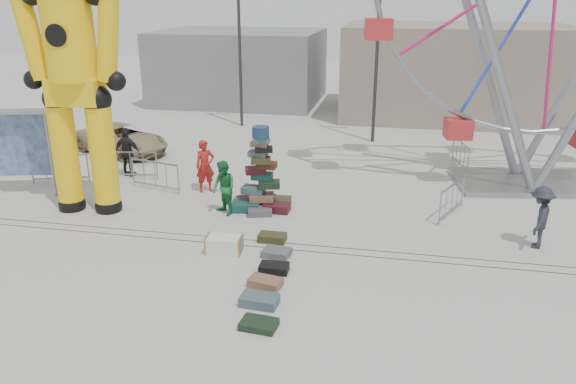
% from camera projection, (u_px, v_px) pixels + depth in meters
% --- Properties ---
extents(ground, '(90.00, 90.00, 0.00)m').
position_uv_depth(ground, '(233.00, 255.00, 15.22)').
color(ground, '#9E9E99').
rests_on(ground, ground).
extents(track_line_near, '(40.00, 0.04, 0.01)m').
position_uv_depth(track_line_near, '(239.00, 245.00, 15.78)').
color(track_line_near, '#47443F').
rests_on(track_line_near, ground).
extents(track_line_far, '(40.00, 0.04, 0.01)m').
position_uv_depth(track_line_far, '(243.00, 239.00, 16.15)').
color(track_line_far, '#47443F').
rests_on(track_line_far, ground).
extents(building_right, '(12.00, 8.00, 5.00)m').
position_uv_depth(building_right, '(453.00, 71.00, 31.53)').
color(building_right, gray).
rests_on(building_right, ground).
extents(building_left, '(10.00, 8.00, 4.40)m').
position_uv_depth(building_left, '(241.00, 66.00, 35.89)').
color(building_left, gray).
rests_on(building_left, ground).
extents(lamp_post_right, '(1.41, 0.25, 8.00)m').
position_uv_depth(lamp_post_right, '(380.00, 44.00, 25.13)').
color(lamp_post_right, '#2D2D30').
rests_on(lamp_post_right, ground).
extents(lamp_post_left, '(1.41, 0.25, 8.00)m').
position_uv_depth(lamp_post_left, '(241.00, 38.00, 28.27)').
color(lamp_post_left, '#2D2D30').
rests_on(lamp_post_left, ground).
extents(suitcase_tower, '(1.95, 1.72, 2.76)m').
position_uv_depth(suitcase_tower, '(261.00, 186.00, 18.20)').
color(suitcase_tower, '#184845').
rests_on(suitcase_tower, ground).
extents(crash_test_dummy, '(3.36, 1.48, 8.44)m').
position_uv_depth(crash_test_dummy, '(74.00, 72.00, 16.84)').
color(crash_test_dummy, black).
rests_on(crash_test_dummy, ground).
extents(steamer_trunk, '(1.01, 0.63, 0.45)m').
position_uv_depth(steamer_trunk, '(224.00, 245.00, 15.30)').
color(steamer_trunk, silver).
rests_on(steamer_trunk, ground).
extents(row_case_0, '(0.79, 0.48, 0.22)m').
position_uv_depth(row_case_0, '(272.00, 238.00, 16.01)').
color(row_case_0, '#3A3A1D').
rests_on(row_case_0, ground).
extents(row_case_1, '(0.80, 0.66, 0.19)m').
position_uv_depth(row_case_1, '(277.00, 253.00, 15.13)').
color(row_case_1, '#55585C').
rests_on(row_case_1, ground).
extents(row_case_2, '(0.75, 0.50, 0.21)m').
position_uv_depth(row_case_2, '(274.00, 268.00, 14.27)').
color(row_case_2, black).
rests_on(row_case_2, ground).
extents(row_case_3, '(0.87, 0.61, 0.21)m').
position_uv_depth(row_case_3, '(265.00, 283.00, 13.55)').
color(row_case_3, brown).
rests_on(row_case_3, ground).
extents(row_case_4, '(0.90, 0.58, 0.23)m').
position_uv_depth(row_case_4, '(259.00, 300.00, 12.76)').
color(row_case_4, '#445C61').
rests_on(row_case_4, ground).
extents(row_case_5, '(0.82, 0.60, 0.16)m').
position_uv_depth(row_case_5, '(259.00, 324.00, 11.91)').
color(row_case_5, black).
rests_on(row_case_5, ground).
extents(barricade_dummy_a, '(1.92, 0.75, 1.10)m').
position_uv_depth(barricade_dummy_a, '(60.00, 168.00, 20.77)').
color(barricade_dummy_a, gray).
rests_on(barricade_dummy_a, ground).
extents(barricade_dummy_b, '(2.00, 0.36, 1.10)m').
position_uv_depth(barricade_dummy_b, '(131.00, 165.00, 21.19)').
color(barricade_dummy_b, gray).
rests_on(barricade_dummy_b, ground).
extents(barricade_dummy_c, '(1.96, 0.59, 1.10)m').
position_uv_depth(barricade_dummy_c, '(155.00, 176.00, 19.97)').
color(barricade_dummy_c, gray).
rests_on(barricade_dummy_c, ground).
extents(barricade_wheel_front, '(0.92, 1.86, 1.10)m').
position_uv_depth(barricade_wheel_front, '(452.00, 199.00, 17.68)').
color(barricade_wheel_front, gray).
rests_on(barricade_wheel_front, ground).
extents(barricade_wheel_back, '(0.51, 1.98, 1.10)m').
position_uv_depth(barricade_wheel_back, '(460.00, 155.00, 22.51)').
color(barricade_wheel_back, gray).
rests_on(barricade_wheel_back, ground).
extents(pedestrian_red, '(0.82, 0.76, 1.87)m').
position_uv_depth(pedestrian_red, '(205.00, 166.00, 19.73)').
color(pedestrian_red, maroon).
rests_on(pedestrian_red, ground).
extents(pedestrian_green, '(1.08, 1.07, 1.76)m').
position_uv_depth(pedestrian_green, '(224.00, 188.00, 17.69)').
color(pedestrian_green, '#1A6B32').
rests_on(pedestrian_green, ground).
extents(pedestrian_black, '(1.16, 0.62, 1.89)m').
position_uv_depth(pedestrian_black, '(128.00, 152.00, 21.39)').
color(pedestrian_black, black).
rests_on(pedestrian_black, ground).
extents(pedestrian_grey, '(0.97, 1.29, 1.77)m').
position_uv_depth(pedestrian_grey, '(540.00, 217.00, 15.41)').
color(pedestrian_grey, '#22232D').
rests_on(pedestrian_grey, ground).
extents(parked_suv, '(4.95, 3.67, 1.25)m').
position_uv_depth(parked_suv, '(121.00, 139.00, 24.58)').
color(parked_suv, tan).
rests_on(parked_suv, ground).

